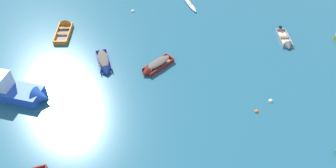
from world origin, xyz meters
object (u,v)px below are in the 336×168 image
rowboat_grey_back_row_center (286,43)px  kayak_white_near_right (190,5)px  rowboat_maroon_midfield_right (154,67)px  motor_launch_blue_distant_center (11,90)px  mooring_buoy_outer_edge (271,101)px  mooring_buoy_central (256,112)px  mooring_buoy_near_foreground (133,11)px  rowboat_deep_blue_back_row_right (104,64)px  rowboat_orange_cluster_inner (65,28)px

rowboat_grey_back_row_center → kayak_white_near_right: (-7.88, 8.18, -0.01)m
rowboat_maroon_midfield_right → kayak_white_near_right: bearing=62.2°
motor_launch_blue_distant_center → mooring_buoy_outer_edge: motor_launch_blue_distant_center is taller
mooring_buoy_central → mooring_buoy_near_foreground: size_ratio=0.82×
kayak_white_near_right → rowboat_maroon_midfield_right: bearing=-117.8°
rowboat_maroon_midfield_right → mooring_buoy_near_foreground: (-1.20, 9.80, -0.31)m
motor_launch_blue_distant_center → mooring_buoy_outer_edge: 21.24m
kayak_white_near_right → rowboat_deep_blue_back_row_right: (-9.65, -8.92, 0.17)m
motor_launch_blue_distant_center → mooring_buoy_near_foreground: size_ratio=16.64×
rowboat_maroon_midfield_right → mooring_buoy_outer_edge: 10.38m
rowboat_orange_cluster_inner → rowboat_maroon_midfield_right: bearing=-42.1°
rowboat_maroon_midfield_right → motor_launch_blue_distant_center: bearing=-172.7°
rowboat_deep_blue_back_row_right → rowboat_orange_cluster_inner: (-3.89, 6.44, -0.11)m
rowboat_maroon_midfield_right → rowboat_orange_cluster_inner: rowboat_orange_cluster_inner is taller
rowboat_deep_blue_back_row_right → mooring_buoy_outer_edge: (13.33, -6.32, -0.31)m
kayak_white_near_right → mooring_buoy_near_foreground: (-6.46, -0.17, -0.14)m
rowboat_grey_back_row_center → mooring_buoy_central: size_ratio=10.09×
rowboat_maroon_midfield_right → mooring_buoy_near_foreground: size_ratio=8.18×
rowboat_deep_blue_back_row_right → rowboat_grey_back_row_center: bearing=2.4°
kayak_white_near_right → mooring_buoy_outer_edge: kayak_white_near_right is taller
rowboat_grey_back_row_center → motor_launch_blue_distant_center: size_ratio=0.50×
rowboat_grey_back_row_center → mooring_buoy_near_foreground: 16.42m
rowboat_grey_back_row_center → mooring_buoy_central: 9.83m
rowboat_grey_back_row_center → mooring_buoy_near_foreground: rowboat_grey_back_row_center is taller
mooring_buoy_outer_edge → mooring_buoy_near_foreground: mooring_buoy_near_foreground is taller
mooring_buoy_outer_edge → mooring_buoy_near_foreground: 18.16m
kayak_white_near_right → mooring_buoy_near_foreground: kayak_white_near_right is taller
mooring_buoy_outer_edge → mooring_buoy_central: mooring_buoy_outer_edge is taller
kayak_white_near_right → mooring_buoy_central: kayak_white_near_right is taller
mooring_buoy_outer_edge → mooring_buoy_central: bearing=-148.7°
kayak_white_near_right → rowboat_orange_cluster_inner: size_ratio=0.81×
rowboat_maroon_midfield_right → rowboat_deep_blue_back_row_right: bearing=166.6°
kayak_white_near_right → rowboat_orange_cluster_inner: rowboat_orange_cluster_inner is taller
kayak_white_near_right → mooring_buoy_near_foreground: bearing=-178.5°
rowboat_grey_back_row_center → mooring_buoy_outer_edge: (-4.20, -7.07, -0.16)m
mooring_buoy_outer_edge → motor_launch_blue_distant_center: bearing=169.9°
kayak_white_near_right → rowboat_deep_blue_back_row_right: bearing=-137.2°
rowboat_grey_back_row_center → rowboat_deep_blue_back_row_right: rowboat_deep_blue_back_row_right is taller
rowboat_deep_blue_back_row_right → rowboat_maroon_midfield_right: bearing=-13.4°
rowboat_deep_blue_back_row_right → motor_launch_blue_distant_center: (-7.57, -2.59, 0.43)m
rowboat_grey_back_row_center → rowboat_orange_cluster_inner: (-21.42, 5.69, 0.04)m
kayak_white_near_right → mooring_buoy_outer_edge: size_ratio=8.70×
rowboat_grey_back_row_center → kayak_white_near_right: 11.36m
kayak_white_near_right → rowboat_deep_blue_back_row_right: rowboat_deep_blue_back_row_right is taller
rowboat_deep_blue_back_row_right → mooring_buoy_near_foreground: (3.19, 8.75, -0.31)m
rowboat_maroon_midfield_right → mooring_buoy_near_foreground: 9.88m
kayak_white_near_right → motor_launch_blue_distant_center: size_ratio=0.46×
rowboat_deep_blue_back_row_right → mooring_buoy_central: rowboat_deep_blue_back_row_right is taller
rowboat_grey_back_row_center → mooring_buoy_outer_edge: size_ratio=9.46×
rowboat_maroon_midfield_right → rowboat_orange_cluster_inner: (-8.28, 7.49, -0.12)m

